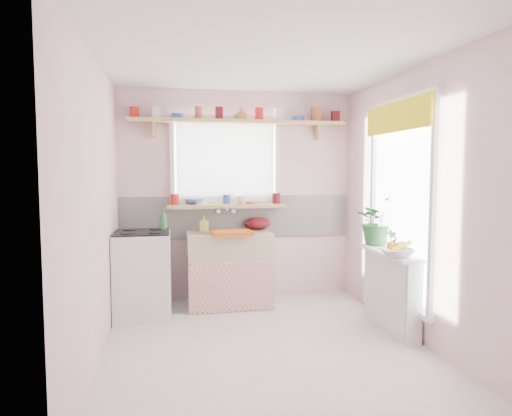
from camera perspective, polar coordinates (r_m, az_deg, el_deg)
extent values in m
plane|color=silver|center=(4.22, 1.11, -16.90)|extent=(3.20, 3.20, 0.00)
plane|color=white|center=(4.04, 1.17, 18.24)|extent=(3.20, 3.20, 0.00)
plane|color=#FFD5D7|center=(5.51, -2.30, 1.53)|extent=(2.80, 0.00, 2.80)
plane|color=#FFD5D7|center=(2.40, 9.06, -2.65)|extent=(2.80, 0.00, 2.80)
plane|color=#FFD5D7|center=(3.90, -19.43, -0.05)|extent=(0.00, 3.20, 3.20)
plane|color=#FFD5D7|center=(4.44, 19.10, 0.51)|extent=(0.00, 3.20, 3.20)
cube|color=white|center=(5.51, -2.27, -1.07)|extent=(2.74, 0.03, 0.50)
cube|color=pink|center=(5.54, -2.26, -3.13)|extent=(2.74, 0.02, 0.12)
cube|color=white|center=(5.48, -3.86, 5.69)|extent=(1.20, 0.01, 1.00)
cube|color=white|center=(5.41, -3.78, 5.70)|extent=(1.15, 0.02, 0.95)
cube|color=white|center=(4.61, 17.81, 0.69)|extent=(0.01, 1.10, 1.90)
cube|color=yellow|center=(4.59, 17.12, 10.81)|extent=(0.03, 1.20, 0.28)
cube|color=white|center=(5.34, -3.39, -9.17)|extent=(0.85, 0.55, 0.55)
cube|color=#D14A3D|center=(5.07, -2.98, -9.92)|extent=(0.95, 0.02, 0.53)
cube|color=beige|center=(5.25, -3.42, -4.67)|extent=(0.95, 0.55, 0.30)
cylinder|color=silver|center=(5.45, -3.78, -0.09)|extent=(0.03, 0.22, 0.03)
cube|color=white|center=(5.02, -13.95, -8.14)|extent=(0.58, 0.58, 0.90)
cube|color=black|center=(4.94, -14.05, -2.99)|extent=(0.56, 0.56, 0.02)
cylinder|color=black|center=(4.81, -15.82, -3.05)|extent=(0.14, 0.14, 0.01)
cylinder|color=black|center=(4.80, -12.48, -3.01)|extent=(0.14, 0.14, 0.01)
cylinder|color=black|center=(5.09, -15.54, -2.63)|extent=(0.14, 0.14, 0.01)
cylinder|color=black|center=(5.07, -12.39, -2.59)|extent=(0.14, 0.14, 0.01)
cube|color=white|center=(4.71, 16.51, -10.00)|extent=(0.15, 0.90, 0.75)
cube|color=white|center=(4.62, 16.29, -5.40)|extent=(0.22, 0.95, 0.03)
cube|color=#DAB06F|center=(5.38, -3.69, 0.27)|extent=(1.40, 0.22, 0.04)
cube|color=#DAB06F|center=(5.40, -2.12, 10.71)|extent=(2.52, 0.24, 0.04)
cylinder|color=red|center=(5.36, -14.95, 11.46)|extent=(0.11, 0.11, 0.12)
cylinder|color=silver|center=(5.35, -12.38, 11.52)|extent=(0.11, 0.11, 0.12)
cylinder|color=#3359A5|center=(5.35, -9.79, 11.24)|extent=(0.11, 0.11, 0.06)
cylinder|color=#A55133|center=(5.36, -7.22, 11.58)|extent=(0.11, 0.11, 0.12)
cylinder|color=#590F14|center=(5.38, -4.66, 11.58)|extent=(0.11, 0.11, 0.12)
cylinder|color=#3F7F4C|center=(5.41, -2.12, 11.23)|extent=(0.11, 0.11, 0.06)
cylinder|color=red|center=(5.45, 0.38, 11.50)|extent=(0.11, 0.11, 0.12)
cylinder|color=silver|center=(5.50, 2.84, 11.43)|extent=(0.11, 0.11, 0.12)
cylinder|color=#3359A5|center=(5.56, 5.25, 11.04)|extent=(0.11, 0.11, 0.06)
cylinder|color=#A55133|center=(5.63, 7.60, 11.24)|extent=(0.11, 0.11, 0.12)
cylinder|color=#590F14|center=(5.71, 9.89, 11.13)|extent=(0.11, 0.11, 0.12)
cylinder|color=red|center=(5.33, -10.32, 1.03)|extent=(0.11, 0.11, 0.12)
cylinder|color=silver|center=(5.34, -6.99, 1.08)|extent=(0.11, 0.11, 0.12)
cylinder|color=#3359A5|center=(5.37, -3.69, 0.80)|extent=(0.11, 0.11, 0.06)
cylinder|color=#A55133|center=(5.42, -0.44, 1.16)|extent=(0.11, 0.11, 0.12)
cylinder|color=#590F14|center=(5.48, 2.75, 1.20)|extent=(0.11, 0.11, 0.12)
cube|color=#DB5A13|center=(5.03, -3.05, -3.10)|extent=(0.44, 0.34, 0.04)
ellipsoid|color=maroon|center=(5.48, 0.20, -1.91)|extent=(0.40, 0.40, 0.15)
imported|color=#245A29|center=(4.96, 14.88, -1.54)|extent=(0.57, 0.53, 0.51)
imported|color=silver|center=(4.34, 17.21, -5.35)|extent=(0.35, 0.35, 0.07)
imported|color=#315B24|center=(4.51, 16.58, -3.99)|extent=(0.13, 0.10, 0.23)
imported|color=#E6D666|center=(5.32, -6.49, -1.93)|extent=(0.11, 0.11, 0.19)
imported|color=white|center=(5.36, -1.78, 0.98)|extent=(0.14, 0.14, 0.09)
imported|color=#3152A0|center=(5.40, -7.84, 0.81)|extent=(0.24, 0.24, 0.06)
imported|color=#A56533|center=(5.36, -1.85, 11.71)|extent=(0.17, 0.17, 0.14)
imported|color=#3D7A45|center=(5.04, -11.51, -1.39)|extent=(0.10, 0.10, 0.23)
sphere|color=orange|center=(4.33, 17.23, -4.58)|extent=(0.08, 0.08, 0.08)
sphere|color=orange|center=(4.39, 17.74, -4.48)|extent=(0.08, 0.08, 0.08)
sphere|color=orange|center=(4.33, 16.52, -4.57)|extent=(0.08, 0.08, 0.08)
cylinder|color=yellow|center=(4.30, 17.79, -4.53)|extent=(0.18, 0.04, 0.10)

